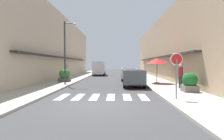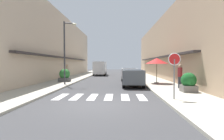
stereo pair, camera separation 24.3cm
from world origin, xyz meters
name	(u,v)px [view 2 (the right image)]	position (x,y,z in m)	size (l,w,h in m)	color
ground_plane	(111,79)	(0.00, 16.10, 0.00)	(88.57, 88.57, 0.00)	#38383A
sidewalk_left	(74,78)	(-4.92, 16.10, 0.06)	(3.13, 56.37, 0.12)	#ADA899
sidewalk_right	(148,78)	(4.92, 16.10, 0.06)	(3.13, 56.37, 0.12)	#ADA899
building_row_left	(47,47)	(-8.99, 17.12, 4.34)	(5.50, 38.23, 8.68)	#C6B299
building_row_right	(177,49)	(8.99, 17.12, 4.00)	(5.50, 38.23, 8.00)	tan
crosswalk	(101,97)	(0.00, 2.04, 0.01)	(5.20, 2.20, 0.01)	silver
parked_car_near	(133,76)	(2.31, 7.49, 0.92)	(1.96, 4.51, 1.47)	#4C5156
parked_car_mid	(129,73)	(2.31, 13.41, 0.92)	(1.91, 4.53, 1.47)	silver
delivery_van	(100,67)	(-2.16, 23.40, 1.41)	(2.06, 5.42, 2.37)	silver
round_street_sign	(174,64)	(3.94, 0.95, 1.95)	(0.65, 0.07, 2.40)	slate
street_lamp	(66,46)	(-3.65, 7.87, 3.55)	(1.19, 0.28, 5.64)	#38383D
cafe_umbrella	(157,61)	(4.69, 9.14, 2.23)	(2.16, 2.16, 2.40)	#262626
planter_corner	(189,82)	(5.64, 3.54, 0.74)	(0.99, 0.99, 1.26)	slate
planter_midblock	(65,75)	(-4.60, 10.47, 0.75)	(1.10, 1.10, 1.33)	#4C4C4C
pedestrian_walking_near	(180,76)	(5.67, 5.39, 1.07)	(0.34, 0.34, 1.80)	#282B33
pedestrian_walking_far	(67,71)	(-5.45, 14.61, 1.08)	(0.34, 0.34, 1.81)	#282B33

